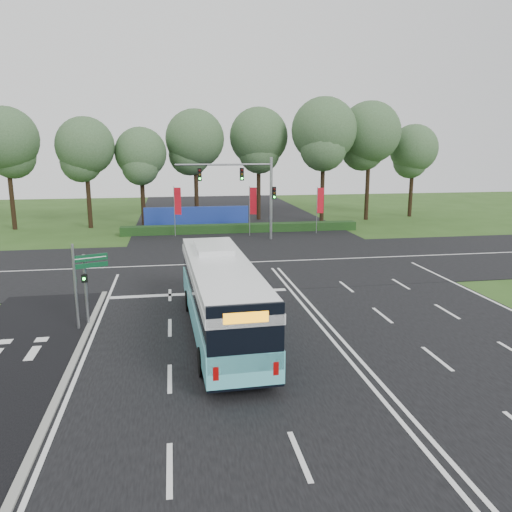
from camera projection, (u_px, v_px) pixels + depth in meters
The scene contains 15 objects.
ground at pixel (315, 320), 22.99m from camera, with size 120.00×120.00×0.00m, color #2C4C19.
road_main at pixel (315, 320), 22.99m from camera, with size 20.00×120.00×0.04m, color black.
road_cross at pixel (266, 262), 34.55m from camera, with size 120.00×14.00×0.05m, color black.
bike_path at pixel (5, 366), 18.07m from camera, with size 5.00×18.00×0.06m, color black.
kerb_strip at pixel (74, 361), 18.45m from camera, with size 0.25×18.00×0.12m, color gray.
city_bus at pixel (221, 296), 20.88m from camera, with size 2.86×11.97×3.42m.
pedestrian_signal at pixel (86, 287), 21.95m from camera, with size 0.29×0.41×3.23m.
street_sign at pixel (83, 275), 21.44m from camera, with size 1.41×0.59×3.81m.
banner_flag_left at pixel (177, 204), 43.78m from camera, with size 0.63×0.25×4.45m.
banner_flag_mid at pixel (252, 204), 44.04m from camera, with size 0.63×0.26×4.44m.
banner_flag_right at pixel (320, 203), 45.33m from camera, with size 0.63×0.15×4.30m.
traffic_light_gantry at pixel (250, 185), 41.78m from camera, with size 8.41×0.28×7.00m.
hedge at pixel (242, 228), 46.51m from camera, with size 22.00×1.20×0.80m, color black.
blue_hoarding at pixel (197, 218), 48.12m from camera, with size 10.00×0.30×2.20m, color navy.
eucalyptus_row at pixel (242, 139), 51.03m from camera, with size 47.74×9.64×12.84m.
Camera 1 is at (-6.30, -21.07, 7.81)m, focal length 35.00 mm.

